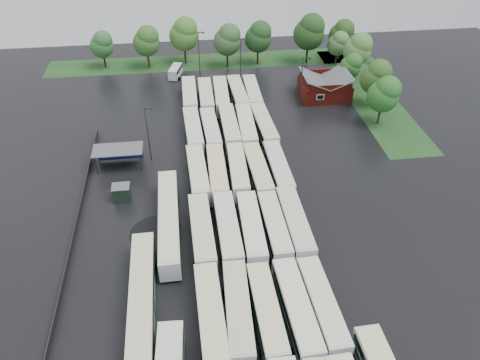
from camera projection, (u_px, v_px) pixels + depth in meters
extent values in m
plane|color=black|center=(237.00, 248.00, 63.89)|extent=(160.00, 160.00, 0.00)
cube|color=maroon|center=(324.00, 89.00, 99.30)|extent=(10.00, 8.00, 3.40)
cube|color=#4C4F51|center=(314.00, 78.00, 97.49)|extent=(5.07, 8.60, 2.19)
cube|color=#4C4F51|center=(337.00, 77.00, 97.99)|extent=(5.07, 8.60, 2.19)
cube|color=maroon|center=(331.00, 88.00, 94.80)|extent=(9.00, 0.20, 1.20)
cube|color=silver|center=(320.00, 97.00, 95.70)|extent=(1.60, 0.12, 1.20)
cylinder|color=#2D2D30|center=(96.00, 165.00, 76.67)|extent=(0.16, 0.16, 3.40)
cylinder|color=#2D2D30|center=(141.00, 162.00, 77.39)|extent=(0.16, 0.16, 3.40)
cylinder|color=#2D2D30|center=(98.00, 155.00, 79.21)|extent=(0.16, 0.16, 3.40)
cylinder|color=#2D2D30|center=(141.00, 152.00, 79.93)|extent=(0.16, 0.16, 3.40)
cube|color=#4C4F51|center=(118.00, 149.00, 77.22)|extent=(8.20, 4.20, 0.15)
cube|color=navy|center=(120.00, 153.00, 79.87)|extent=(7.60, 0.08, 2.60)
cube|color=black|center=(122.00, 193.00, 71.52)|extent=(2.50, 2.00, 2.50)
cube|color=#4C4F51|center=(120.00, 186.00, 70.74)|extent=(2.70, 2.20, 0.12)
cube|color=#1B4318|center=(213.00, 61.00, 115.57)|extent=(80.00, 10.00, 0.01)
cube|color=#1B4318|center=(368.00, 94.00, 101.32)|extent=(10.00, 50.00, 0.01)
cube|color=#2D2D30|center=(78.00, 219.00, 67.65)|extent=(0.10, 50.00, 1.20)
cube|color=silver|center=(211.00, 316.00, 52.43)|extent=(3.12, 13.44, 3.07)
cube|color=black|center=(211.00, 313.00, 52.07)|extent=(3.17, 12.91, 0.98)
cube|color=#083E11|center=(211.00, 320.00, 52.84)|extent=(3.17, 13.18, 0.67)
cube|color=beige|center=(210.00, 307.00, 51.48)|extent=(3.00, 13.04, 0.13)
cylinder|color=black|center=(214.00, 358.00, 49.95)|extent=(2.84, 1.07, 1.07)
cylinder|color=black|center=(209.00, 295.00, 56.75)|extent=(2.84, 1.07, 1.07)
cube|color=silver|center=(238.00, 312.00, 52.90)|extent=(3.28, 13.25, 3.01)
cube|color=black|center=(238.00, 309.00, 52.54)|extent=(3.32, 12.72, 0.96)
cube|color=#0D4A1C|center=(238.00, 316.00, 53.29)|extent=(3.32, 12.99, 0.66)
cube|color=beige|center=(238.00, 304.00, 51.96)|extent=(3.15, 12.85, 0.13)
cylinder|color=black|center=(243.00, 353.00, 50.46)|extent=(2.79, 1.05, 1.05)
cylinder|color=black|center=(234.00, 292.00, 57.14)|extent=(2.79, 1.05, 1.05)
cube|color=silver|center=(266.00, 313.00, 52.91)|extent=(2.90, 12.84, 2.93)
cube|color=black|center=(267.00, 310.00, 52.56)|extent=(2.96, 12.33, 0.94)
cube|color=#0A4C18|center=(266.00, 316.00, 53.30)|extent=(2.95, 12.58, 0.64)
cube|color=beige|center=(267.00, 304.00, 52.00)|extent=(2.79, 12.45, 0.13)
cylinder|color=black|center=(272.00, 352.00, 50.54)|extent=(2.72, 1.02, 1.02)
cylinder|color=black|center=(260.00, 293.00, 57.04)|extent=(2.72, 1.02, 1.02)
cube|color=silver|center=(296.00, 310.00, 53.11)|extent=(3.29, 13.45, 3.06)
cube|color=black|center=(297.00, 307.00, 52.75)|extent=(3.33, 12.92, 0.98)
cube|color=#073C13|center=(296.00, 314.00, 53.52)|extent=(3.33, 13.19, 0.67)
cube|color=#EAE6C6|center=(297.00, 301.00, 52.16)|extent=(3.16, 13.05, 0.13)
cylinder|color=black|center=(304.00, 351.00, 50.64)|extent=(2.84, 1.07, 1.07)
cylinder|color=black|center=(288.00, 290.00, 57.43)|extent=(2.84, 1.07, 1.07)
cube|color=silver|center=(322.00, 307.00, 53.59)|extent=(3.19, 13.05, 2.97)
cube|color=black|center=(322.00, 303.00, 53.23)|extent=(3.23, 12.53, 0.95)
cube|color=#0F4D19|center=(321.00, 310.00, 53.98)|extent=(3.23, 12.79, 0.65)
cube|color=beige|center=(323.00, 298.00, 52.66)|extent=(3.07, 12.66, 0.13)
cylinder|color=black|center=(330.00, 346.00, 51.18)|extent=(2.75, 1.04, 1.04)
cylinder|color=black|center=(312.00, 287.00, 57.77)|extent=(2.75, 1.04, 1.04)
cube|color=silver|center=(202.00, 233.00, 63.32)|extent=(3.16, 13.48, 3.07)
cube|color=black|center=(202.00, 229.00, 62.95)|extent=(3.21, 12.95, 0.98)
cube|color=#0E3F17|center=(202.00, 236.00, 63.73)|extent=(3.21, 13.22, 0.68)
cube|color=beige|center=(201.00, 224.00, 62.37)|extent=(3.04, 13.08, 0.13)
cylinder|color=black|center=(205.00, 264.00, 60.83)|extent=(2.85, 1.07, 1.07)
cylinder|color=black|center=(201.00, 220.00, 67.65)|extent=(2.85, 1.07, 1.07)
cube|color=silver|center=(228.00, 230.00, 63.73)|extent=(2.97, 13.42, 3.07)
cube|color=black|center=(228.00, 227.00, 63.36)|extent=(3.03, 12.89, 0.98)
cube|color=#12441C|center=(228.00, 234.00, 64.14)|extent=(3.02, 13.16, 0.67)
cube|color=beige|center=(227.00, 222.00, 62.78)|extent=(2.85, 13.02, 0.13)
cylinder|color=black|center=(231.00, 261.00, 61.25)|extent=(2.84, 1.07, 1.07)
cylinder|color=black|center=(225.00, 218.00, 68.05)|extent=(2.84, 1.07, 1.07)
cube|color=silver|center=(251.00, 229.00, 63.91)|extent=(2.95, 13.21, 3.02)
cube|color=black|center=(251.00, 226.00, 63.55)|extent=(3.01, 12.69, 0.97)
cube|color=#103B1A|center=(251.00, 233.00, 64.30)|extent=(3.00, 12.95, 0.66)
cube|color=#EBE8CA|center=(251.00, 221.00, 62.97)|extent=(2.84, 12.81, 0.13)
cylinder|color=black|center=(256.00, 260.00, 61.46)|extent=(2.80, 1.05, 1.05)
cylinder|color=black|center=(247.00, 217.00, 68.16)|extent=(2.80, 1.05, 1.05)
cube|color=silver|center=(274.00, 228.00, 64.29)|extent=(2.78, 12.76, 2.92)
cube|color=black|center=(274.00, 224.00, 63.94)|extent=(2.84, 12.25, 0.93)
cube|color=#13451C|center=(274.00, 231.00, 64.68)|extent=(2.83, 12.51, 0.64)
cube|color=beige|center=(275.00, 219.00, 63.39)|extent=(2.67, 12.38, 0.13)
cylinder|color=black|center=(279.00, 257.00, 61.93)|extent=(2.71, 1.02, 1.02)
cylinder|color=black|center=(269.00, 216.00, 68.41)|extent=(2.71, 1.02, 1.02)
cube|color=silver|center=(295.00, 224.00, 64.68)|extent=(2.87, 13.39, 3.07)
cube|color=black|center=(295.00, 221.00, 64.32)|extent=(2.93, 12.86, 0.98)
cube|color=#0B461B|center=(294.00, 228.00, 65.09)|extent=(2.92, 13.13, 0.67)
cube|color=beige|center=(295.00, 216.00, 63.73)|extent=(2.76, 12.99, 0.13)
cylinder|color=black|center=(301.00, 254.00, 62.20)|extent=(2.84, 1.07, 1.07)
cylinder|color=black|center=(288.00, 213.00, 69.00)|extent=(2.84, 1.07, 1.07)
cube|color=silver|center=(198.00, 175.00, 74.13)|extent=(3.23, 13.23, 3.01)
cube|color=black|center=(198.00, 171.00, 73.77)|extent=(3.27, 12.71, 0.96)
cube|color=#114F20|center=(198.00, 178.00, 74.53)|extent=(3.27, 12.97, 0.66)
cube|color=beige|center=(197.00, 166.00, 73.20)|extent=(3.10, 12.83, 0.13)
cylinder|color=black|center=(200.00, 198.00, 71.70)|extent=(2.79, 1.05, 1.05)
cylinder|color=black|center=(197.00, 167.00, 78.38)|extent=(2.79, 1.05, 1.05)
cube|color=silver|center=(217.00, 174.00, 74.40)|extent=(2.84, 13.00, 2.97)
cube|color=black|center=(217.00, 170.00, 74.04)|extent=(2.90, 12.48, 0.95)
cube|color=#133C1C|center=(217.00, 177.00, 74.79)|extent=(2.89, 12.74, 0.65)
cube|color=beige|center=(217.00, 166.00, 73.47)|extent=(2.73, 12.61, 0.13)
cylinder|color=black|center=(220.00, 197.00, 71.99)|extent=(2.76, 1.04, 1.04)
cylinder|color=black|center=(215.00, 166.00, 78.58)|extent=(2.76, 1.04, 1.04)
cube|color=silver|center=(238.00, 172.00, 74.87)|extent=(3.04, 12.89, 2.94)
cube|color=black|center=(238.00, 169.00, 74.52)|extent=(3.09, 12.38, 0.94)
cube|color=#15481D|center=(238.00, 175.00, 75.26)|extent=(3.09, 12.64, 0.65)
cube|color=beige|center=(238.00, 164.00, 73.96)|extent=(2.93, 12.51, 0.13)
cylinder|color=black|center=(241.00, 195.00, 72.49)|extent=(2.72, 1.03, 1.03)
cylinder|color=black|center=(235.00, 165.00, 79.01)|extent=(2.72, 1.03, 1.03)
cube|color=silver|center=(258.00, 172.00, 74.72)|extent=(3.22, 13.18, 3.00)
cube|color=black|center=(258.00, 169.00, 74.36)|extent=(3.27, 12.66, 0.96)
cube|color=#0D4819|center=(258.00, 175.00, 75.11)|extent=(3.27, 12.92, 0.66)
cube|color=beige|center=(258.00, 164.00, 73.79)|extent=(3.10, 12.79, 0.13)
cylinder|color=black|center=(262.00, 195.00, 72.29)|extent=(2.78, 1.05, 1.05)
cylinder|color=black|center=(254.00, 165.00, 78.94)|extent=(2.78, 1.05, 1.05)
cube|color=silver|center=(278.00, 170.00, 75.21)|extent=(2.92, 13.13, 3.00)
cube|color=black|center=(278.00, 167.00, 74.85)|extent=(2.98, 12.60, 0.96)
cube|color=#154B20|center=(278.00, 173.00, 75.60)|extent=(2.97, 12.87, 0.66)
cube|color=beige|center=(278.00, 162.00, 74.28)|extent=(2.81, 12.73, 0.13)
cylinder|color=black|center=(283.00, 193.00, 72.78)|extent=(2.78, 1.05, 1.05)
cylinder|color=black|center=(273.00, 163.00, 79.43)|extent=(2.78, 1.05, 1.05)
cube|color=silver|center=(193.00, 132.00, 84.70)|extent=(3.30, 13.38, 3.04)
cube|color=black|center=(193.00, 129.00, 84.34)|extent=(3.35, 12.85, 0.97)
cube|color=#0D471C|center=(194.00, 135.00, 85.10)|extent=(3.35, 13.11, 0.67)
cube|color=beige|center=(193.00, 124.00, 83.76)|extent=(3.18, 12.97, 0.13)
cylinder|color=black|center=(195.00, 151.00, 82.24)|extent=(2.82, 1.06, 1.06)
cylinder|color=black|center=(193.00, 127.00, 88.99)|extent=(2.82, 1.06, 1.06)
cube|color=silver|center=(211.00, 131.00, 84.88)|extent=(3.20, 12.92, 2.94)
cube|color=black|center=(211.00, 129.00, 84.53)|extent=(3.24, 12.41, 0.94)
cube|color=#094619|center=(211.00, 134.00, 85.27)|extent=(3.24, 12.67, 0.65)
cube|color=beige|center=(210.00, 124.00, 83.97)|extent=(3.07, 12.53, 0.13)
cylinder|color=black|center=(213.00, 150.00, 82.50)|extent=(2.72, 1.03, 1.03)
cylinder|color=black|center=(209.00, 127.00, 89.02)|extent=(2.72, 1.03, 1.03)
cube|color=silver|center=(229.00, 128.00, 85.66)|extent=(2.87, 13.36, 3.06)
cube|color=black|center=(229.00, 125.00, 85.29)|extent=(2.93, 12.83, 0.98)
cube|color=#093D12|center=(229.00, 131.00, 86.06)|extent=(2.92, 13.10, 0.67)
cube|color=beige|center=(229.00, 120.00, 84.71)|extent=(2.75, 12.96, 0.13)
cylinder|color=black|center=(232.00, 148.00, 83.18)|extent=(2.84, 1.07, 1.07)
cylinder|color=black|center=(227.00, 124.00, 89.97)|extent=(2.84, 1.07, 1.07)
cube|color=silver|center=(246.00, 128.00, 85.68)|extent=(3.17, 13.49, 3.07)
cube|color=black|center=(246.00, 125.00, 85.31)|extent=(3.22, 12.96, 0.98)
cube|color=#184E21|center=(246.00, 131.00, 86.08)|extent=(3.22, 13.22, 0.68)
cube|color=beige|center=(246.00, 120.00, 84.72)|extent=(3.04, 13.08, 0.13)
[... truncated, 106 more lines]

